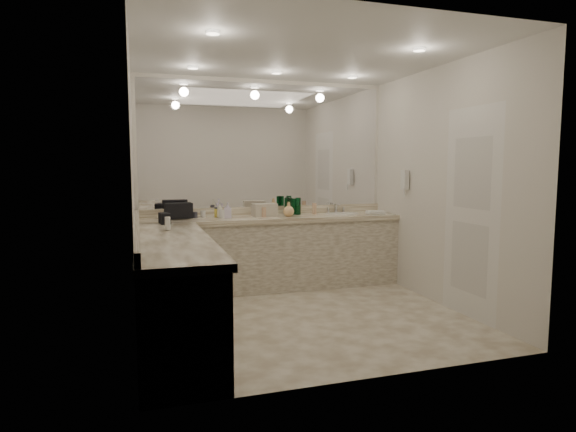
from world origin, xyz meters
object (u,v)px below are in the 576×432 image
object	(u,v)px
sink	(342,214)
cream_cosmetic_case	(264,210)
wall_phone	(405,180)
hand_towel	(376,212)
soap_bottle_b	(228,210)
soap_bottle_c	(289,209)
black_toiletry_bag	(178,211)
soap_bottle_a	(220,210)

from	to	relation	value
sink	cream_cosmetic_case	world-z (taller)	cream_cosmetic_case
wall_phone	hand_towel	bearing A→B (deg)	114.04
cream_cosmetic_case	hand_towel	world-z (taller)	cream_cosmetic_case
soap_bottle_b	soap_bottle_c	bearing A→B (deg)	-1.80
wall_phone	cream_cosmetic_case	size ratio (longest dim) A/B	0.83
soap_bottle_c	wall_phone	bearing A→B (deg)	-18.20
sink	black_toiletry_bag	distance (m)	2.07
black_toiletry_bag	cream_cosmetic_case	bearing A→B (deg)	-1.07
hand_towel	soap_bottle_b	size ratio (longest dim) A/B	1.19
soap_bottle_b	black_toiletry_bag	bearing A→B (deg)	173.14
wall_phone	cream_cosmetic_case	xyz separation A→B (m)	(-1.64, 0.52, -0.37)
soap_bottle_a	sink	bearing A→B (deg)	-1.62
hand_towel	soap_bottle_c	xyz separation A→B (m)	(-1.17, 0.04, 0.07)
wall_phone	hand_towel	world-z (taller)	wall_phone
sink	soap_bottle_c	world-z (taller)	soap_bottle_c
sink	wall_phone	distance (m)	0.91
black_toiletry_bag	soap_bottle_c	size ratio (longest dim) A/B	1.74
wall_phone	sink	bearing A→B (deg)	140.43
sink	wall_phone	world-z (taller)	wall_phone
soap_bottle_a	soap_bottle_b	world-z (taller)	soap_bottle_b
black_toiletry_bag	soap_bottle_b	world-z (taller)	soap_bottle_b
soap_bottle_a	soap_bottle_b	xyz separation A→B (m)	(0.08, -0.08, 0.00)
hand_towel	wall_phone	bearing A→B (deg)	-65.96
cream_cosmetic_case	sink	bearing A→B (deg)	-6.87
soap_bottle_b	wall_phone	bearing A→B (deg)	-12.52
cream_cosmetic_case	hand_towel	distance (m)	1.47
black_toiletry_bag	sink	bearing A→B (deg)	-0.99
sink	hand_towel	bearing A→B (deg)	-13.18
sink	cream_cosmetic_case	bearing A→B (deg)	179.08
sink	soap_bottle_c	bearing A→B (deg)	-175.66
hand_towel	soap_bottle_a	size ratio (longest dim) A/B	1.21
soap_bottle_b	hand_towel	bearing A→B (deg)	-2.00
soap_bottle_a	soap_bottle_b	bearing A→B (deg)	-43.59
wall_phone	soap_bottle_c	size ratio (longest dim) A/B	1.34
soap_bottle_c	black_toiletry_bag	bearing A→B (deg)	176.01
cream_cosmetic_case	soap_bottle_c	distance (m)	0.30
black_toiletry_bag	soap_bottle_b	distance (m)	0.58
soap_bottle_b	soap_bottle_c	distance (m)	0.75
black_toiletry_bag	hand_towel	world-z (taller)	black_toiletry_bag
hand_towel	soap_bottle_b	distance (m)	1.93
cream_cosmetic_case	soap_bottle_c	bearing A→B (deg)	-20.12
cream_cosmetic_case	hand_towel	bearing A→B (deg)	-10.51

